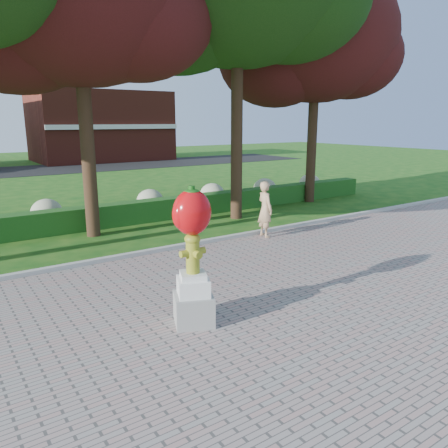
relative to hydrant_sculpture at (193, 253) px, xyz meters
name	(u,v)px	position (x,y,z in m)	size (l,w,h in m)	color
ground	(252,275)	(2.55, 1.52, -1.41)	(100.00, 100.00, 0.00)	#124B13
walkway	(392,339)	(2.55, -2.48, -1.39)	(40.00, 14.00, 0.04)	gray
curb	(191,245)	(2.55, 4.52, -1.34)	(40.00, 0.18, 0.15)	#ADADA5
lawn_hedge	(137,212)	(2.55, 8.52, -1.01)	(24.00, 0.70, 0.80)	#154918
hydrangea_row	(140,202)	(3.12, 9.52, -0.86)	(20.10, 1.10, 0.99)	#AFB288
street	(27,171)	(2.55, 29.52, -1.40)	(50.00, 8.00, 0.02)	black
building_right	(100,126)	(10.55, 35.52, 1.79)	(12.00, 8.00, 6.40)	maroon
tree_far_right	(313,45)	(10.95, 8.10, 5.55)	(7.88, 6.72, 10.21)	black
hydrant_sculpture	(193,253)	(0.00, 0.00, 0.00)	(0.92, 0.92, 2.59)	gray
woman	(265,209)	(5.11, 4.12, -0.47)	(0.66, 0.43, 1.81)	tan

